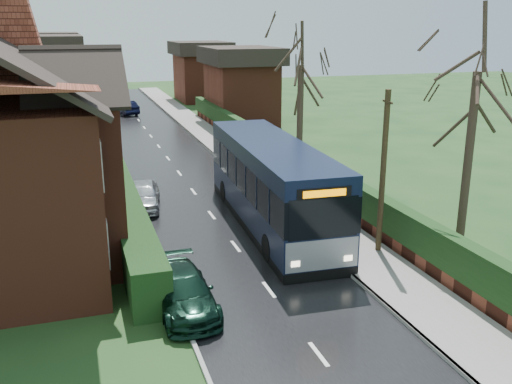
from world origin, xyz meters
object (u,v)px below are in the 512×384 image
object	(u,v)px
bus	(272,185)
car_silver	(143,195)
telegraph_pole	(383,174)
bus_stop_sign	(333,205)
car_green	(184,292)

from	to	relation	value
bus	car_silver	world-z (taller)	bus
telegraph_pole	bus	bearing A→B (deg)	132.17
car_silver	telegraph_pole	world-z (taller)	telegraph_pole
telegraph_pole	car_silver	bearing A→B (deg)	141.95
bus	car_silver	xyz separation A→B (m)	(-5.00, 4.08, -1.16)
car_silver	bus_stop_sign	distance (m)	10.02
bus	car_green	world-z (taller)	bus
bus	car_silver	size ratio (longest dim) A/B	3.23
car_green	telegraph_pole	bearing A→B (deg)	14.55
car_green	bus_stop_sign	xyz separation A→B (m)	(6.19, 2.65, 1.36)
bus_stop_sign	telegraph_pole	world-z (taller)	telegraph_pole
bus_stop_sign	car_green	bearing A→B (deg)	-133.96
bus	telegraph_pole	bearing A→B (deg)	-54.01
car_silver	car_green	xyz separation A→B (m)	(-0.10, -10.50, -0.04)
car_green	bus_stop_sign	size ratio (longest dim) A/B	1.38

